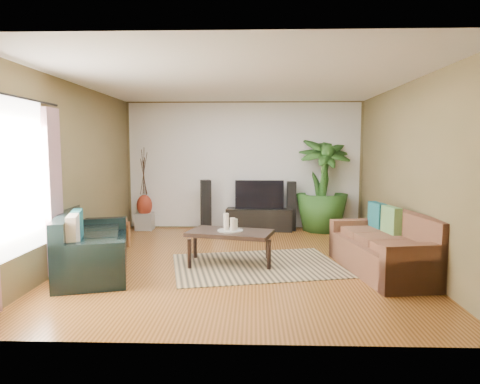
{
  "coord_description": "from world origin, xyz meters",
  "views": [
    {
      "loc": [
        0.22,
        -6.37,
        1.74
      ],
      "look_at": [
        0.0,
        0.2,
        1.05
      ],
      "focal_mm": 32.0,
      "sensor_mm": 36.0,
      "label": 1
    }
  ],
  "objects_px": {
    "coffee_table": "(230,247)",
    "speaker_left": "(206,206)",
    "pedestal": "(145,221)",
    "tv_stand": "(259,219)",
    "speaker_right": "(291,206)",
    "side_table": "(113,235)",
    "vase": "(144,205)",
    "television": "(259,194)",
    "potted_plant": "(322,185)",
    "sofa_left": "(94,241)",
    "sofa_right": "(383,242)"
  },
  "relations": [
    {
      "from": "coffee_table",
      "to": "speaker_left",
      "type": "xyz_separation_m",
      "value": [
        -0.64,
        2.49,
        0.28
      ]
    },
    {
      "from": "pedestal",
      "to": "tv_stand",
      "type": "bearing_deg",
      "value": 0.0
    },
    {
      "from": "tv_stand",
      "to": "speaker_right",
      "type": "xyz_separation_m",
      "value": [
        0.67,
        0.0,
        0.29
      ]
    },
    {
      "from": "tv_stand",
      "to": "side_table",
      "type": "height_order",
      "value": "side_table"
    },
    {
      "from": "vase",
      "to": "side_table",
      "type": "xyz_separation_m",
      "value": [
        -0.08,
        -1.8,
        -0.26
      ]
    },
    {
      "from": "television",
      "to": "potted_plant",
      "type": "xyz_separation_m",
      "value": [
        1.31,
        0.0,
        0.21
      ]
    },
    {
      "from": "speaker_left",
      "to": "potted_plant",
      "type": "distance_m",
      "value": 2.46
    },
    {
      "from": "sofa_left",
      "to": "side_table",
      "type": "distance_m",
      "value": 1.25
    },
    {
      "from": "tv_stand",
      "to": "vase",
      "type": "relative_size",
      "value": 3.04
    },
    {
      "from": "speaker_right",
      "to": "pedestal",
      "type": "bearing_deg",
      "value": -179.93
    },
    {
      "from": "potted_plant",
      "to": "side_table",
      "type": "xyz_separation_m",
      "value": [
        -3.81,
        -1.8,
        -0.71
      ]
    },
    {
      "from": "sofa_left",
      "to": "pedestal",
      "type": "bearing_deg",
      "value": -15.31
    },
    {
      "from": "speaker_right",
      "to": "pedestal",
      "type": "height_order",
      "value": "speaker_right"
    },
    {
      "from": "speaker_left",
      "to": "vase",
      "type": "distance_m",
      "value": 1.32
    },
    {
      "from": "pedestal",
      "to": "side_table",
      "type": "bearing_deg",
      "value": -92.51
    },
    {
      "from": "speaker_right",
      "to": "side_table",
      "type": "relative_size",
      "value": 2.03
    },
    {
      "from": "sofa_left",
      "to": "television",
      "type": "xyz_separation_m",
      "value": [
        2.37,
        3.03,
        0.33
      ]
    },
    {
      "from": "television",
      "to": "sofa_right",
      "type": "bearing_deg",
      "value": -60.67
    },
    {
      "from": "tv_stand",
      "to": "speaker_right",
      "type": "relative_size",
      "value": 1.34
    },
    {
      "from": "pedestal",
      "to": "coffee_table",
      "type": "bearing_deg",
      "value": -53.18
    },
    {
      "from": "sofa_right",
      "to": "tv_stand",
      "type": "relative_size",
      "value": 1.4
    },
    {
      "from": "television",
      "to": "speaker_right",
      "type": "relative_size",
      "value": 0.98
    },
    {
      "from": "sofa_left",
      "to": "speaker_left",
      "type": "relative_size",
      "value": 1.89
    },
    {
      "from": "vase",
      "to": "side_table",
      "type": "height_order",
      "value": "vase"
    },
    {
      "from": "speaker_left",
      "to": "potted_plant",
      "type": "height_order",
      "value": "potted_plant"
    },
    {
      "from": "sofa_right",
      "to": "vase",
      "type": "height_order",
      "value": "sofa_right"
    },
    {
      "from": "speaker_left",
      "to": "pedestal",
      "type": "distance_m",
      "value": 1.37
    },
    {
      "from": "speaker_left",
      "to": "side_table",
      "type": "distance_m",
      "value": 2.19
    },
    {
      "from": "potted_plant",
      "to": "side_table",
      "type": "distance_m",
      "value": 4.27
    },
    {
      "from": "vase",
      "to": "side_table",
      "type": "bearing_deg",
      "value": -92.51
    },
    {
      "from": "sofa_left",
      "to": "television",
      "type": "bearing_deg",
      "value": -54.47
    },
    {
      "from": "vase",
      "to": "television",
      "type": "bearing_deg",
      "value": 0.0
    },
    {
      "from": "sofa_left",
      "to": "vase",
      "type": "xyz_separation_m",
      "value": [
        -0.06,
        3.03,
        0.09
      ]
    },
    {
      "from": "sofa_left",
      "to": "television",
      "type": "relative_size",
      "value": 2.0
    },
    {
      "from": "sofa_right",
      "to": "tv_stand",
      "type": "bearing_deg",
      "value": -160.11
    },
    {
      "from": "coffee_table",
      "to": "speaker_left",
      "type": "height_order",
      "value": "speaker_left"
    },
    {
      "from": "vase",
      "to": "speaker_left",
      "type": "bearing_deg",
      "value": -5.55
    },
    {
      "from": "sofa_right",
      "to": "vase",
      "type": "bearing_deg",
      "value": -135.49
    },
    {
      "from": "speaker_left",
      "to": "vase",
      "type": "bearing_deg",
      "value": 156.73
    },
    {
      "from": "sofa_left",
      "to": "speaker_left",
      "type": "bearing_deg",
      "value": -39.9
    },
    {
      "from": "potted_plant",
      "to": "pedestal",
      "type": "relative_size",
      "value": 5.45
    },
    {
      "from": "speaker_left",
      "to": "speaker_right",
      "type": "relative_size",
      "value": 1.04
    },
    {
      "from": "vase",
      "to": "sofa_right",
      "type": "bearing_deg",
      "value": -36.05
    },
    {
      "from": "television",
      "to": "speaker_left",
      "type": "height_order",
      "value": "speaker_left"
    },
    {
      "from": "sofa_right",
      "to": "speaker_right",
      "type": "height_order",
      "value": "speaker_right"
    },
    {
      "from": "sofa_left",
      "to": "potted_plant",
      "type": "height_order",
      "value": "potted_plant"
    },
    {
      "from": "coffee_table",
      "to": "pedestal",
      "type": "relative_size",
      "value": 3.44
    },
    {
      "from": "tv_stand",
      "to": "side_table",
      "type": "relative_size",
      "value": 2.71
    },
    {
      "from": "potted_plant",
      "to": "coffee_table",
      "type": "bearing_deg",
      "value": -124.07
    },
    {
      "from": "potted_plant",
      "to": "pedestal",
      "type": "bearing_deg",
      "value": 180.0
    }
  ]
}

